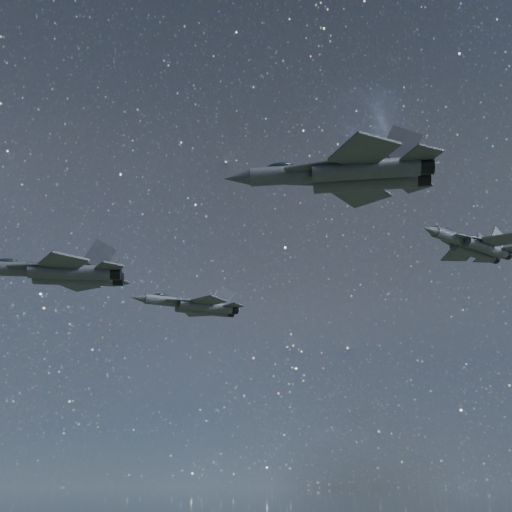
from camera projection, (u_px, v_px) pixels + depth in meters
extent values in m
cylinder|color=#32353E|center=(18.00, 269.00, 66.63)|extent=(7.98, 3.13, 1.65)
ellipsoid|color=black|center=(8.00, 262.00, 66.81)|extent=(2.68, 1.57, 0.81)
cube|color=#32353E|center=(69.00, 271.00, 67.07)|extent=(8.80, 3.23, 1.37)
cylinder|color=#32353E|center=(70.00, 272.00, 65.96)|extent=(9.02, 3.33, 1.65)
cylinder|color=#32353E|center=(74.00, 278.00, 67.92)|extent=(9.02, 3.33, 1.65)
cylinder|color=black|center=(115.00, 273.00, 66.36)|extent=(1.64, 1.76, 1.52)
cylinder|color=black|center=(117.00, 279.00, 68.32)|extent=(1.64, 1.76, 1.52)
cube|color=#32353E|center=(32.00, 266.00, 65.42)|extent=(5.52, 3.15, 0.13)
cube|color=#32353E|center=(39.00, 275.00, 68.07)|extent=(5.49, 1.18, 0.13)
cube|color=#32353E|center=(64.00, 262.00, 63.66)|extent=(5.37, 5.67, 0.21)
cube|color=#32353E|center=(76.00, 283.00, 70.33)|extent=(6.03, 6.06, 0.21)
cube|color=#32353E|center=(109.00, 267.00, 65.13)|extent=(3.15, 3.28, 0.16)
cube|color=#32353E|center=(115.00, 281.00, 69.64)|extent=(3.57, 3.59, 0.16)
cube|color=#32353E|center=(100.00, 255.00, 66.69)|extent=(3.58, 1.16, 3.76)
cube|color=#32353E|center=(103.00, 263.00, 69.14)|extent=(3.67, 0.65, 3.76)
cylinder|color=#32353E|center=(169.00, 301.00, 85.44)|extent=(6.96, 2.05, 1.45)
cone|color=#32353E|center=(138.00, 298.00, 83.93)|extent=(2.33, 1.49, 1.30)
ellipsoid|color=black|center=(162.00, 296.00, 85.32)|extent=(2.28, 1.17, 0.71)
cube|color=#32353E|center=(201.00, 305.00, 87.06)|extent=(7.69, 2.06, 1.21)
cylinder|color=#32353E|center=(206.00, 306.00, 86.24)|extent=(7.88, 2.13, 1.45)
cylinder|color=#32353E|center=(202.00, 310.00, 87.84)|extent=(7.88, 2.13, 1.45)
cylinder|color=black|center=(234.00, 309.00, 87.69)|extent=(1.32, 1.44, 1.33)
cylinder|color=black|center=(229.00, 313.00, 89.29)|extent=(1.32, 1.44, 1.33)
cube|color=#32353E|center=(183.00, 301.00, 84.88)|extent=(4.90, 1.51, 0.11)
cube|color=#32353E|center=(178.00, 306.00, 87.06)|extent=(4.91, 2.32, 0.11)
cube|color=#32353E|center=(209.00, 301.00, 84.31)|extent=(5.21, 5.30, 0.19)
cube|color=#32353E|center=(197.00, 312.00, 89.78)|extent=(4.95, 5.15, 0.19)
cube|color=#32353E|center=(234.00, 306.00, 86.58)|extent=(3.08, 3.12, 0.14)
cube|color=#32353E|center=(225.00, 313.00, 90.28)|extent=(2.91, 3.00, 0.14)
cube|color=#32353E|center=(224.00, 296.00, 87.59)|extent=(3.23, 0.49, 3.30)
cube|color=#32353E|center=(219.00, 301.00, 89.60)|extent=(3.20, 0.69, 3.30)
cylinder|color=#32353E|center=(296.00, 174.00, 56.04)|extent=(8.44, 5.02, 1.78)
cone|color=#32353E|center=(238.00, 178.00, 56.70)|extent=(3.15, 2.56, 1.60)
ellipsoid|color=black|center=(281.00, 167.00, 56.51)|extent=(2.97, 2.19, 0.88)
cube|color=#32353E|center=(360.00, 171.00, 55.31)|extent=(9.25, 5.32, 1.48)
cylinder|color=#32353E|center=(365.00, 169.00, 54.01)|extent=(9.48, 5.48, 1.78)
cylinder|color=#32353E|center=(364.00, 181.00, 56.12)|extent=(9.48, 5.48, 1.78)
cylinder|color=black|center=(425.00, 166.00, 53.38)|extent=(2.02, 2.10, 1.64)
cylinder|color=black|center=(422.00, 178.00, 55.49)|extent=(2.02, 2.10, 1.64)
cube|color=#32353E|center=(317.00, 166.00, 54.32)|extent=(5.59, 4.40, 0.14)
cube|color=#32353E|center=(318.00, 182.00, 57.17)|extent=(6.06, 2.53, 0.14)
cube|color=#32353E|center=(364.00, 152.00, 51.59)|extent=(5.00, 5.48, 0.23)
cube|color=#32353E|center=(361.00, 193.00, 58.76)|extent=(6.49, 6.34, 0.23)
cube|color=#32353E|center=(422.00, 155.00, 52.15)|extent=(2.92, 3.12, 0.17)
cube|color=#32353E|center=(415.00, 184.00, 57.00)|extent=(3.85, 3.80, 0.17)
cube|color=#32353E|center=(401.00, 145.00, 54.14)|extent=(3.57, 2.05, 4.06)
cube|color=#32353E|center=(398.00, 161.00, 56.77)|extent=(3.81, 1.46, 4.06)
cylinder|color=#32353E|center=(453.00, 238.00, 70.36)|extent=(6.49, 3.25, 1.35)
cone|color=#32353E|center=(429.00, 230.00, 68.19)|extent=(2.34, 1.79, 1.21)
ellipsoid|color=black|center=(447.00, 231.00, 70.06)|extent=(2.23, 1.49, 0.66)
cube|color=#32353E|center=(477.00, 246.00, 72.70)|extent=(7.13, 3.41, 1.12)
cylinder|color=#32353E|center=(485.00, 247.00, 72.08)|extent=(7.31, 3.51, 1.35)
cylinder|color=#32353E|center=(473.00, 252.00, 73.41)|extent=(7.31, 3.51, 1.35)
cylinder|color=black|center=(505.00, 254.00, 74.16)|extent=(1.45, 1.53, 1.24)
cylinder|color=black|center=(493.00, 258.00, 75.49)|extent=(1.45, 1.53, 1.24)
cube|color=#32353E|center=(470.00, 238.00, 70.24)|extent=(4.57, 1.48, 0.10)
cube|color=#32353E|center=(454.00, 244.00, 72.04)|extent=(4.39, 3.00, 0.10)
cube|color=#32353E|center=(499.00, 240.00, 70.45)|extent=(4.95, 4.90, 0.17)
cube|color=#32353E|center=(458.00, 255.00, 74.98)|extent=(4.08, 4.40, 0.17)
cube|color=#32353E|center=(512.00, 250.00, 73.17)|extent=(2.93, 2.92, 0.13)
cube|color=#32353E|center=(484.00, 259.00, 76.23)|extent=(2.39, 2.52, 0.13)
cube|color=#32353E|center=(498.00, 239.00, 73.82)|extent=(2.96, 0.82, 3.07)
cube|color=#32353E|center=(483.00, 244.00, 75.48)|extent=(2.82, 1.28, 3.07)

